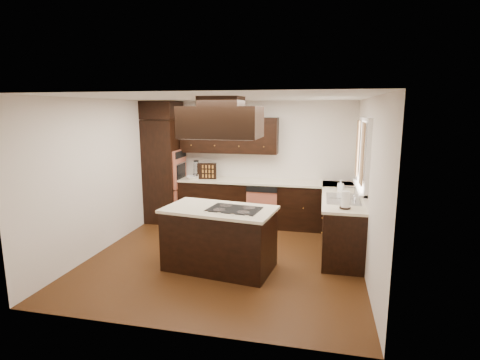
# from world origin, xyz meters

# --- Properties ---
(floor) EXTENTS (4.20, 4.20, 0.02)m
(floor) POSITION_xyz_m (0.00, 0.00, -0.01)
(floor) COLOR #552F13
(floor) RESTS_ON ground
(ceiling) EXTENTS (4.20, 4.20, 0.02)m
(ceiling) POSITION_xyz_m (0.00, 0.00, 2.51)
(ceiling) COLOR silver
(ceiling) RESTS_ON ground
(wall_back) EXTENTS (4.20, 0.02, 2.50)m
(wall_back) POSITION_xyz_m (0.00, 2.11, 1.25)
(wall_back) COLOR silver
(wall_back) RESTS_ON ground
(wall_front) EXTENTS (4.20, 0.02, 2.50)m
(wall_front) POSITION_xyz_m (0.00, -2.11, 1.25)
(wall_front) COLOR silver
(wall_front) RESTS_ON ground
(wall_left) EXTENTS (0.02, 4.20, 2.50)m
(wall_left) POSITION_xyz_m (-2.11, 0.00, 1.25)
(wall_left) COLOR silver
(wall_left) RESTS_ON ground
(wall_right) EXTENTS (0.02, 4.20, 2.50)m
(wall_right) POSITION_xyz_m (2.11, 0.00, 1.25)
(wall_right) COLOR silver
(wall_right) RESTS_ON ground
(oven_column) EXTENTS (0.65, 0.75, 2.12)m
(oven_column) POSITION_xyz_m (-1.78, 1.71, 1.06)
(oven_column) COLOR black
(oven_column) RESTS_ON floor
(wall_oven_face) EXTENTS (0.05, 0.62, 0.78)m
(wall_oven_face) POSITION_xyz_m (-1.43, 1.71, 1.12)
(wall_oven_face) COLOR #D36F52
(wall_oven_face) RESTS_ON oven_column
(base_cabinets_back) EXTENTS (2.93, 0.60, 0.88)m
(base_cabinets_back) POSITION_xyz_m (0.03, 1.80, 0.44)
(base_cabinets_back) COLOR black
(base_cabinets_back) RESTS_ON floor
(base_cabinets_right) EXTENTS (0.60, 2.40, 0.88)m
(base_cabinets_right) POSITION_xyz_m (1.80, 0.90, 0.44)
(base_cabinets_right) COLOR black
(base_cabinets_right) RESTS_ON floor
(countertop_back) EXTENTS (2.93, 0.63, 0.04)m
(countertop_back) POSITION_xyz_m (0.03, 1.79, 0.90)
(countertop_back) COLOR #F2E6C4
(countertop_back) RESTS_ON base_cabinets_back
(countertop_right) EXTENTS (0.63, 2.40, 0.04)m
(countertop_right) POSITION_xyz_m (1.79, 0.90, 0.90)
(countertop_right) COLOR #F2E6C4
(countertop_right) RESTS_ON base_cabinets_right
(upper_cabinets) EXTENTS (2.00, 0.34, 0.72)m
(upper_cabinets) POSITION_xyz_m (-0.43, 1.93, 1.81)
(upper_cabinets) COLOR black
(upper_cabinets) RESTS_ON wall_back
(dishwasher_front) EXTENTS (0.60, 0.05, 0.72)m
(dishwasher_front) POSITION_xyz_m (0.33, 1.50, 0.40)
(dishwasher_front) COLOR #D36F52
(dishwasher_front) RESTS_ON floor
(window_frame) EXTENTS (0.06, 1.32, 1.12)m
(window_frame) POSITION_xyz_m (2.07, 0.55, 1.65)
(window_frame) COLOR white
(window_frame) RESTS_ON wall_right
(window_pane) EXTENTS (0.00, 1.20, 1.00)m
(window_pane) POSITION_xyz_m (2.10, 0.55, 1.65)
(window_pane) COLOR white
(window_pane) RESTS_ON wall_right
(curtain_left) EXTENTS (0.02, 0.34, 0.90)m
(curtain_left) POSITION_xyz_m (2.01, 0.13, 1.70)
(curtain_left) COLOR beige
(curtain_left) RESTS_ON wall_right
(curtain_right) EXTENTS (0.02, 0.34, 0.90)m
(curtain_right) POSITION_xyz_m (2.01, 0.97, 1.70)
(curtain_right) COLOR beige
(curtain_right) RESTS_ON wall_right
(sink_rim) EXTENTS (0.52, 0.84, 0.01)m
(sink_rim) POSITION_xyz_m (1.80, 0.55, 0.92)
(sink_rim) COLOR silver
(sink_rim) RESTS_ON countertop_right
(island) EXTENTS (1.64, 1.04, 0.88)m
(island) POSITION_xyz_m (0.02, -0.42, 0.44)
(island) COLOR black
(island) RESTS_ON floor
(island_top) EXTENTS (1.70, 1.11, 0.04)m
(island_top) POSITION_xyz_m (0.02, -0.42, 0.90)
(island_top) COLOR #F2E6C4
(island_top) RESTS_ON island
(cooktop) EXTENTS (0.79, 0.58, 0.01)m
(cooktop) POSITION_xyz_m (0.25, -0.45, 0.93)
(cooktop) COLOR black
(cooktop) RESTS_ON island_top
(range_hood) EXTENTS (1.05, 0.72, 0.42)m
(range_hood) POSITION_xyz_m (0.10, -0.55, 2.16)
(range_hood) COLOR black
(range_hood) RESTS_ON ceiling
(hood_duct) EXTENTS (0.55, 0.50, 0.13)m
(hood_duct) POSITION_xyz_m (0.10, -0.55, 2.44)
(hood_duct) COLOR black
(hood_duct) RESTS_ON ceiling
(blender_base) EXTENTS (0.15, 0.15, 0.10)m
(blender_base) POSITION_xyz_m (-1.07, 1.72, 0.97)
(blender_base) COLOR silver
(blender_base) RESTS_ON countertop_back
(blender_pitcher) EXTENTS (0.13, 0.13, 0.26)m
(blender_pitcher) POSITION_xyz_m (-1.07, 1.72, 1.15)
(blender_pitcher) COLOR silver
(blender_pitcher) RESTS_ON blender_base
(spice_rack) EXTENTS (0.40, 0.17, 0.32)m
(spice_rack) POSITION_xyz_m (-0.86, 1.76, 1.08)
(spice_rack) COLOR black
(spice_rack) RESTS_ON countertop_back
(mixing_bowl) EXTENTS (0.30, 0.30, 0.06)m
(mixing_bowl) POSITION_xyz_m (-1.16, 1.71, 0.95)
(mixing_bowl) COLOR white
(mixing_bowl) RESTS_ON countertop_back
(soap_bottle) EXTENTS (0.12, 0.12, 0.21)m
(soap_bottle) POSITION_xyz_m (1.78, 1.12, 1.02)
(soap_bottle) COLOR white
(soap_bottle) RESTS_ON countertop_right
(paper_towel) EXTENTS (0.13, 0.13, 0.26)m
(paper_towel) POSITION_xyz_m (1.80, -0.06, 1.05)
(paper_towel) COLOR white
(paper_towel) RESTS_ON countertop_right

